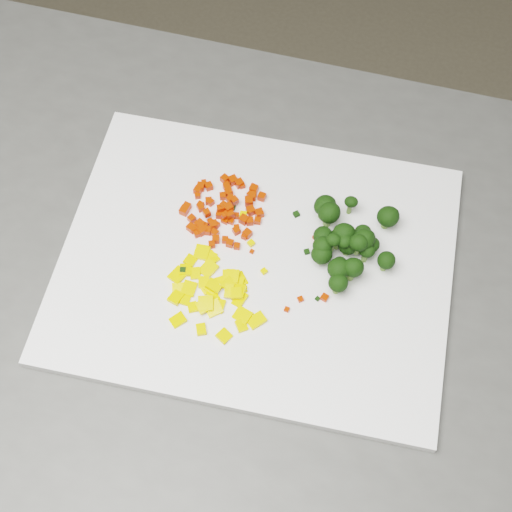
% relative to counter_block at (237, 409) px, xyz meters
% --- Properties ---
extents(ground, '(4.00, 4.00, 0.00)m').
position_rel_counter_block_xyz_m(ground, '(0.35, 0.05, -0.45)').
color(ground, '#6B614C').
rests_on(ground, ground).
extents(counter_block, '(0.99, 0.71, 0.90)m').
position_rel_counter_block_xyz_m(counter_block, '(0.00, 0.00, 0.00)').
color(counter_block, '#494946').
rests_on(counter_block, ground).
extents(cutting_board, '(0.41, 0.32, 0.01)m').
position_rel_counter_block_xyz_m(cutting_board, '(0.02, 0.04, 0.46)').
color(cutting_board, white).
rests_on(cutting_board, counter_block).
extents(carrot_pile, '(0.09, 0.09, 0.03)m').
position_rel_counter_block_xyz_m(carrot_pile, '(-0.02, 0.09, 0.47)').
color(carrot_pile, red).
rests_on(carrot_pile, cutting_board).
extents(pepper_pile, '(0.11, 0.11, 0.01)m').
position_rel_counter_block_xyz_m(pepper_pile, '(-0.01, -0.01, 0.47)').
color(pepper_pile, yellow).
rests_on(pepper_pile, cutting_board).
extents(broccoli_pile, '(0.11, 0.11, 0.05)m').
position_rel_counter_block_xyz_m(broccoli_pile, '(0.12, 0.07, 0.49)').
color(broccoli_pile, black).
rests_on(broccoli_pile, cutting_board).
extents(carrot_cube_0, '(0.01, 0.01, 0.01)m').
position_rel_counter_block_xyz_m(carrot_cube_0, '(0.00, 0.06, 0.46)').
color(carrot_cube_0, red).
rests_on(carrot_cube_0, carrot_pile).
extents(carrot_cube_1, '(0.01, 0.01, 0.01)m').
position_rel_counter_block_xyz_m(carrot_cube_1, '(-0.03, 0.07, 0.46)').
color(carrot_cube_1, red).
rests_on(carrot_cube_1, carrot_pile).
extents(carrot_cube_2, '(0.01, 0.01, 0.01)m').
position_rel_counter_block_xyz_m(carrot_cube_2, '(-0.05, 0.06, 0.46)').
color(carrot_cube_2, red).
rests_on(carrot_cube_2, carrot_pile).
extents(carrot_cube_3, '(0.01, 0.01, 0.01)m').
position_rel_counter_block_xyz_m(carrot_cube_3, '(-0.01, 0.05, 0.46)').
color(carrot_cube_3, red).
rests_on(carrot_cube_3, carrot_pile).
extents(carrot_cube_4, '(0.01, 0.01, 0.01)m').
position_rel_counter_block_xyz_m(carrot_cube_4, '(-0.01, 0.07, 0.46)').
color(carrot_cube_4, red).
rests_on(carrot_cube_4, carrot_pile).
extents(carrot_cube_5, '(0.01, 0.01, 0.01)m').
position_rel_counter_block_xyz_m(carrot_cube_5, '(-0.04, 0.10, 0.46)').
color(carrot_cube_5, red).
rests_on(carrot_cube_5, carrot_pile).
extents(carrot_cube_6, '(0.01, 0.01, 0.01)m').
position_rel_counter_block_xyz_m(carrot_cube_6, '(-0.02, 0.10, 0.47)').
color(carrot_cube_6, red).
rests_on(carrot_cube_6, carrot_pile).
extents(carrot_cube_7, '(0.01, 0.01, 0.01)m').
position_rel_counter_block_xyz_m(carrot_cube_7, '(-0.06, 0.11, 0.47)').
color(carrot_cube_7, red).
rests_on(carrot_cube_7, carrot_pile).
extents(carrot_cube_8, '(0.01, 0.01, 0.01)m').
position_rel_counter_block_xyz_m(carrot_cube_8, '(0.01, 0.08, 0.46)').
color(carrot_cube_8, red).
rests_on(carrot_cube_8, carrot_pile).
extents(carrot_cube_9, '(0.01, 0.01, 0.01)m').
position_rel_counter_block_xyz_m(carrot_cube_9, '(-0.02, 0.08, 0.46)').
color(carrot_cube_9, red).
rests_on(carrot_cube_9, carrot_pile).
extents(carrot_cube_10, '(0.01, 0.01, 0.01)m').
position_rel_counter_block_xyz_m(carrot_cube_10, '(0.00, 0.11, 0.46)').
color(carrot_cube_10, red).
rests_on(carrot_cube_10, carrot_pile).
extents(carrot_cube_11, '(0.01, 0.01, 0.01)m').
position_rel_counter_block_xyz_m(carrot_cube_11, '(-0.04, 0.06, 0.46)').
color(carrot_cube_11, red).
rests_on(carrot_cube_11, carrot_pile).
extents(carrot_cube_12, '(0.01, 0.01, 0.01)m').
position_rel_counter_block_xyz_m(carrot_cube_12, '(-0.02, 0.10, 0.47)').
color(carrot_cube_12, red).
rests_on(carrot_cube_12, carrot_pile).
extents(carrot_cube_13, '(0.01, 0.01, 0.01)m').
position_rel_counter_block_xyz_m(carrot_cube_13, '(-0.05, 0.09, 0.46)').
color(carrot_cube_13, red).
rests_on(carrot_cube_13, carrot_pile).
extents(carrot_cube_14, '(0.01, 0.01, 0.01)m').
position_rel_counter_block_xyz_m(carrot_cube_14, '(0.01, 0.07, 0.47)').
color(carrot_cube_14, red).
rests_on(carrot_cube_14, carrot_pile).
extents(carrot_cube_15, '(0.01, 0.01, 0.01)m').
position_rel_counter_block_xyz_m(carrot_cube_15, '(0.00, 0.12, 0.46)').
color(carrot_cube_15, red).
rests_on(carrot_cube_15, carrot_pile).
extents(carrot_cube_16, '(0.01, 0.01, 0.01)m').
position_rel_counter_block_xyz_m(carrot_cube_16, '(0.01, 0.09, 0.47)').
color(carrot_cube_16, red).
rests_on(carrot_cube_16, carrot_pile).
extents(carrot_cube_17, '(0.01, 0.01, 0.01)m').
position_rel_counter_block_xyz_m(carrot_cube_17, '(-0.00, 0.05, 0.46)').
color(carrot_cube_17, red).
rests_on(carrot_cube_17, carrot_pile).
extents(carrot_cube_18, '(0.01, 0.01, 0.01)m').
position_rel_counter_block_xyz_m(carrot_cube_18, '(-0.01, 0.07, 0.46)').
color(carrot_cube_18, red).
rests_on(carrot_cube_18, carrot_pile).
extents(carrot_cube_19, '(0.01, 0.01, 0.01)m').
position_rel_counter_block_xyz_m(carrot_cube_19, '(-0.03, 0.06, 0.46)').
color(carrot_cube_19, red).
rests_on(carrot_cube_19, carrot_pile).
extents(carrot_cube_20, '(0.01, 0.01, 0.01)m').
position_rel_counter_block_xyz_m(carrot_cube_20, '(-0.01, 0.05, 0.46)').
color(carrot_cube_20, red).
rests_on(carrot_cube_20, carrot_pile).
extents(carrot_cube_21, '(0.01, 0.01, 0.01)m').
position_rel_counter_block_xyz_m(carrot_cube_21, '(-0.04, 0.10, 0.46)').
color(carrot_cube_21, red).
rests_on(carrot_cube_21, carrot_pile).
extents(carrot_cube_22, '(0.01, 0.01, 0.01)m').
position_rel_counter_block_xyz_m(carrot_cube_22, '(-0.03, 0.09, 0.46)').
color(carrot_cube_22, red).
rests_on(carrot_cube_22, carrot_pile).
extents(carrot_cube_23, '(0.01, 0.01, 0.01)m').
position_rel_counter_block_xyz_m(carrot_cube_23, '(-0.05, 0.07, 0.47)').
color(carrot_cube_23, red).
rests_on(carrot_cube_23, carrot_pile).
extents(carrot_cube_24, '(0.01, 0.01, 0.01)m').
position_rel_counter_block_xyz_m(carrot_cube_24, '(0.00, 0.11, 0.47)').
color(carrot_cube_24, red).
rests_on(carrot_cube_24, carrot_pile).
extents(carrot_cube_25, '(0.01, 0.01, 0.01)m').
position_rel_counter_block_xyz_m(carrot_cube_25, '(-0.03, 0.12, 0.46)').
color(carrot_cube_25, red).
rests_on(carrot_cube_25, carrot_pile).
extents(carrot_cube_26, '(0.01, 0.01, 0.01)m').
position_rel_counter_block_xyz_m(carrot_cube_26, '(-0.03, 0.06, 0.46)').
color(carrot_cube_26, red).
rests_on(carrot_cube_26, carrot_pile).
extents(carrot_cube_27, '(0.01, 0.01, 0.01)m').
position_rel_counter_block_xyz_m(carrot_cube_27, '(-0.04, 0.06, 0.47)').
color(carrot_cube_27, red).
rests_on(carrot_cube_27, carrot_pile).
extents(carrot_cube_28, '(0.01, 0.01, 0.01)m').
position_rel_counter_block_xyz_m(carrot_cube_28, '(-0.02, 0.05, 0.46)').
color(carrot_cube_28, red).
rests_on(carrot_cube_28, carrot_pile).
extents(carrot_cube_29, '(0.01, 0.01, 0.01)m').
position_rel_counter_block_xyz_m(carrot_cube_29, '(-0.04, 0.08, 0.47)').
color(carrot_cube_29, red).
rests_on(carrot_cube_29, carrot_pile).
extents(carrot_cube_30, '(0.01, 0.01, 0.01)m').
position_rel_counter_block_xyz_m(carrot_cube_30, '(-0.05, 0.05, 0.46)').
color(carrot_cube_30, red).
rests_on(carrot_cube_30, carrot_pile).
extents(carrot_cube_31, '(0.01, 0.01, 0.01)m').
position_rel_counter_block_xyz_m(carrot_cube_31, '(-0.04, 0.06, 0.46)').
color(carrot_cube_31, red).
rests_on(carrot_cube_31, carrot_pile).
extents(carrot_cube_32, '(0.01, 0.01, 0.01)m').
position_rel_counter_block_xyz_m(carrot_cube_32, '(-0.03, 0.09, 0.47)').
color(carrot_cube_32, red).
rests_on(carrot_cube_32, carrot_pile).
extents(carrot_cube_33, '(0.01, 0.01, 0.01)m').
position_rel_counter_block_xyz_m(carrot_cube_33, '(0.01, 0.08, 0.46)').
color(carrot_cube_33, red).
rests_on(carrot_cube_33, carrot_pile).
extents(carrot_cube_34, '(0.01, 0.01, 0.01)m').
position_rel_counter_block_xyz_m(carrot_cube_34, '(-0.03, 0.04, 0.46)').
color(carrot_cube_34, red).
rests_on(carrot_cube_34, carrot_pile).
extents(carrot_cube_35, '(0.01, 0.01, 0.01)m').
position_rel_counter_block_xyz_m(carrot_cube_35, '(0.00, 0.09, 0.47)').
color(carrot_cube_35, red).
rests_on(carrot_cube_35, carrot_pile).
extents(carrot_cube_36, '(0.01, 0.01, 0.01)m').
position_rel_counter_block_xyz_m(carrot_cube_36, '(-0.05, 0.09, 0.46)').
color(carrot_cube_36, red).
rests_on(carrot_cube_36, carrot_pile).
extents(carrot_cube_37, '(0.01, 0.01, 0.01)m').
position_rel_counter_block_xyz_m(carrot_cube_37, '(-0.03, 0.11, 0.46)').
color(carrot_cube_37, red).
rests_on(carrot_cube_37, carrot_pile).
extents(carrot_cube_38, '(0.01, 0.01, 0.01)m').
position_rel_counter_block_xyz_m(carrot_cube_38, '(-0.05, 0.06, 0.46)').
color(carrot_cube_38, red).
rests_on(carrot_cube_38, carrot_pile).
extents(carrot_cube_39, '(0.01, 0.01, 0.01)m').
position_rel_counter_block_xyz_m(carrot_cube_39, '(-0.00, 0.08, 0.47)').
color(carrot_cube_39, red).
rests_on(carrot_cube_39, carrot_pile).
extents(carrot_cube_40, '(0.01, 0.01, 0.01)m').
position_rel_counter_block_xyz_m(carrot_cube_40, '(-0.03, 0.07, 0.47)').
color(carrot_cube_40, red).
rests_on(carrot_cube_40, carrot_pile).
extents(carrot_cube_41, '(0.01, 0.01, 0.01)m').
position_rel_counter_block_xyz_m(carrot_cube_41, '(-0.00, 0.12, 0.46)').
color(carrot_cube_41, red).
rests_on(carrot_cube_41, carrot_pile).
extents(carrot_cube_42, '(0.01, 0.01, 0.01)m').
position_rel_counter_block_xyz_m(carrot_cube_42, '(-0.02, 0.09, 0.47)').
color(carrot_cube_42, red).
rests_on(carrot_cube_42, carrot_pile).
extents(carrot_cube_43, '(0.01, 0.01, 0.01)m').
position_rel_counter_block_xyz_m(carrot_cube_43, '(0.00, 0.12, 0.46)').
color(carrot_cube_43, red).
rests_on(carrot_cube_43, carrot_pile).
extents(carrot_cube_44, '(0.01, 0.01, 0.01)m').
position_rel_counter_block_xyz_m(carrot_cube_44, '(-0.02, 0.09, 0.47)').
color(carrot_cube_44, red).
rests_on(carrot_cube_44, carrot_pile).
extents(carrot_cube_45, '(0.01, 0.01, 0.01)m').
position_rel_counter_block_xyz_m(carrot_cube_45, '(-0.04, 0.07, 0.46)').
color(carrot_cube_45, red).
rests_on(carrot_cube_45, carrot_pile).
extents(carrot_cube_46, '(0.01, 0.01, 0.01)m').
position_rel_counter_block_xyz_m(carrot_cube_46, '(0.01, 0.11, 0.46)').
color(carrot_cube_46, red).
rests_on(carrot_cube_46, carrot_pile).
extents(carrot_cube_47, '(0.01, 0.01, 0.01)m').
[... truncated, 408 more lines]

